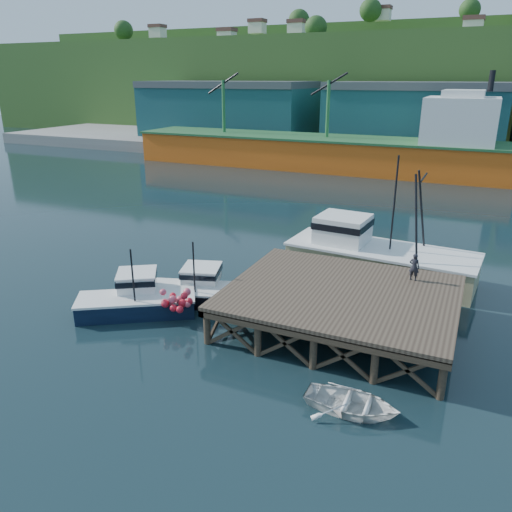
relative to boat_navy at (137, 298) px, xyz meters
The scene contains 12 objects.
ground 6.63m from the boat_navy, 28.62° to the left, with size 300.00×300.00×0.00m, color black.
wharf 11.71m from the boat_navy, 14.73° to the left, with size 12.00×10.00×2.62m.
far_quay 73.38m from the boat_navy, 85.49° to the left, with size 160.00×40.00×2.00m, color gray.
warehouse_left 74.37m from the boat_navy, 113.21° to the left, with size 32.00×16.00×9.00m, color #164B4B.
warehouse_mid 68.63m from the boat_navy, 85.16° to the left, with size 28.00×16.00×9.00m, color #164B4B.
cargo_ship 51.28m from the boat_navy, 93.01° to the left, with size 55.50×10.00×13.75m.
hillside 103.81m from the boat_navy, 86.80° to the left, with size 220.00×50.00×22.00m, color #2D511E.
boat_navy is the anchor object (origin of this frame).
boat_black 3.76m from the boat_navy, 48.77° to the left, with size 7.03×5.82×4.08m.
trawler 16.07m from the boat_navy, 43.97° to the left, with size 12.79×5.44×8.35m.
dinghy 14.31m from the boat_navy, 16.11° to the right, with size 2.77×3.88×0.80m, color white.
dockworker 15.98m from the boat_navy, 23.26° to the left, with size 0.58×0.38×1.58m, color black.
Camera 1 is at (11.49, -24.36, 12.98)m, focal length 35.00 mm.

